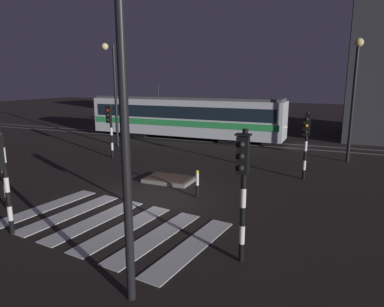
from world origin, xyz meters
TOP-DOWN VIEW (x-y plane):
  - ground_plane at (0.00, 0.00)m, footprint 120.00×120.00m
  - rail_near at (0.00, 12.46)m, footprint 80.00×0.12m
  - rail_far at (0.00, 13.89)m, footprint 80.00×0.12m
  - crosswalk_zebra at (0.00, -2.69)m, footprint 7.21×4.80m
  - traffic_island at (-0.41, 2.33)m, footprint 2.14×1.44m
  - traffic_light_corner_far_right at (5.14, 5.01)m, footprint 0.36×0.42m
  - traffic_light_corner_near_right at (4.46, -3.33)m, footprint 0.36×0.42m
  - traffic_light_corner_far_left at (-5.73, 5.26)m, footprint 0.36×0.42m
  - traffic_light_kerb_mid_left at (-2.26, -4.52)m, footprint 0.36×0.42m
  - street_lamp_near_kerb at (2.74, -5.88)m, footprint 0.44×1.21m
  - street_lamp_trackside_right at (7.04, 9.45)m, footprint 0.44×1.21m
  - street_lamp_trackside_left at (-7.56, 8.22)m, footprint 0.44×1.21m
  - tram at (-4.59, 13.17)m, footprint 15.40×2.58m
  - bollard_island_edge at (1.58, 0.80)m, footprint 0.12×0.12m

SIDE VIEW (x-z plane):
  - ground_plane at x=0.00m, z-range 0.00..0.00m
  - crosswalk_zebra at x=0.00m, z-range 0.00..0.02m
  - rail_near at x=0.00m, z-range 0.00..0.03m
  - rail_far at x=0.00m, z-range 0.00..0.03m
  - traffic_island at x=-0.41m, z-range 0.00..0.18m
  - bollard_island_edge at x=1.58m, z-range 0.00..1.11m
  - tram at x=-4.59m, z-range -0.33..3.82m
  - traffic_light_kerb_mid_left at x=-2.26m, z-range 0.49..3.58m
  - traffic_light_corner_far_left at x=-5.73m, z-range 0.50..3.64m
  - traffic_light_corner_far_right at x=5.14m, z-range 0.50..3.64m
  - traffic_light_corner_near_right at x=4.46m, z-range 0.54..3.94m
  - street_lamp_trackside_right at x=7.04m, z-range 0.93..7.50m
  - street_lamp_trackside_left at x=-7.56m, z-range 0.94..7.73m
  - street_lamp_near_kerb at x=2.74m, z-range 0.99..8.85m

